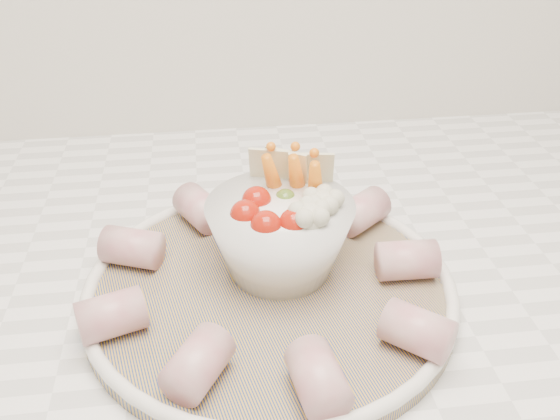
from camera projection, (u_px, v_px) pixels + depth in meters
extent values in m
cube|color=white|center=(420.00, 258.00, 0.65)|extent=(2.04, 0.62, 0.04)
cylinder|color=navy|center=(270.00, 291.00, 0.56)|extent=(0.39, 0.39, 0.01)
torus|color=silver|center=(270.00, 284.00, 0.55)|extent=(0.33, 0.33, 0.01)
sphere|color=#A4180A|center=(245.00, 215.00, 0.53)|extent=(0.03, 0.03, 0.03)
sphere|color=#A4180A|center=(266.00, 226.00, 0.51)|extent=(0.03, 0.03, 0.03)
sphere|color=#A4180A|center=(294.00, 224.00, 0.52)|extent=(0.03, 0.03, 0.03)
sphere|color=#A4180A|center=(257.00, 201.00, 0.55)|extent=(0.03, 0.03, 0.03)
sphere|color=#4B6B23|center=(285.00, 200.00, 0.56)|extent=(0.02, 0.02, 0.02)
cone|color=orange|center=(273.00, 179.00, 0.56)|extent=(0.04, 0.04, 0.06)
cone|color=orange|center=(297.00, 179.00, 0.56)|extent=(0.03, 0.04, 0.06)
cone|color=orange|center=(315.00, 186.00, 0.55)|extent=(0.03, 0.04, 0.06)
sphere|color=beige|center=(322.00, 208.00, 0.53)|extent=(0.03, 0.03, 0.03)
sphere|color=beige|center=(310.00, 220.00, 0.52)|extent=(0.03, 0.03, 0.03)
cube|color=beige|center=(288.00, 171.00, 0.57)|extent=(0.04, 0.03, 0.05)
cube|color=beige|center=(311.00, 174.00, 0.57)|extent=(0.04, 0.02, 0.05)
cube|color=beige|center=(272.00, 170.00, 0.57)|extent=(0.04, 0.02, 0.05)
cylinder|color=#AF505C|center=(407.00, 260.00, 0.56)|extent=(0.05, 0.04, 0.04)
cylinder|color=#AF505C|center=(362.00, 211.00, 0.62)|extent=(0.06, 0.06, 0.04)
cylinder|color=#AF505C|center=(281.00, 189.00, 0.66)|extent=(0.05, 0.06, 0.04)
cylinder|color=#AF505C|center=(200.00, 208.00, 0.63)|extent=(0.06, 0.06, 0.04)
cylinder|color=#AF505C|center=(132.00, 247.00, 0.57)|extent=(0.06, 0.05, 0.04)
cylinder|color=#AF505C|center=(111.00, 315.00, 0.49)|extent=(0.06, 0.05, 0.04)
cylinder|color=#AF505C|center=(198.00, 364.00, 0.45)|extent=(0.06, 0.06, 0.04)
cylinder|color=#AF505C|center=(318.00, 378.00, 0.44)|extent=(0.04, 0.06, 0.04)
cylinder|color=#AF505C|center=(417.00, 331.00, 0.48)|extent=(0.06, 0.06, 0.04)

